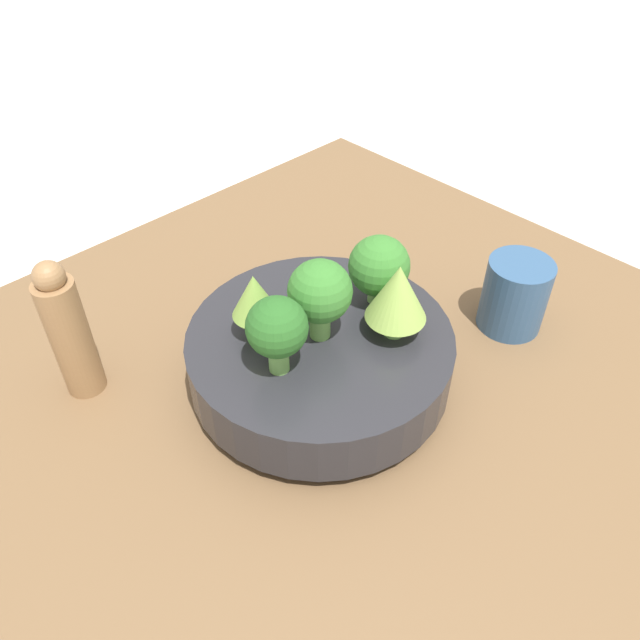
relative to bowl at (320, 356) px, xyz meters
The scene contains 10 objects.
ground_plane 0.10m from the bowl, 67.51° to the right, with size 6.00×6.00×0.00m, color silver.
table 0.07m from the bowl, 67.51° to the right, with size 0.87×0.88×0.05m.
bowl is the anchor object (origin of this frame).
broccoli_floret_left 0.10m from the bowl, behind, with size 0.06×0.06×0.08m.
broccoli_floret_right 0.11m from the bowl, ahead, with size 0.06×0.06×0.08m.
romanesco_piece_far 0.10m from the bowl, 134.00° to the left, with size 0.05×0.05×0.07m.
romanesco_piece_near 0.11m from the bowl, 41.70° to the right, with size 0.06×0.06×0.08m.
broccoli_floret_center 0.08m from the bowl, 53.13° to the left, with size 0.06×0.06×0.09m.
cup 0.25m from the bowl, 21.11° to the right, with size 0.07×0.07×0.09m.
pepper_mill 0.25m from the bowl, 136.91° to the left, with size 0.04×0.04×0.16m.
Camera 1 is at (-0.34, -0.30, 0.55)m, focal length 35.00 mm.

